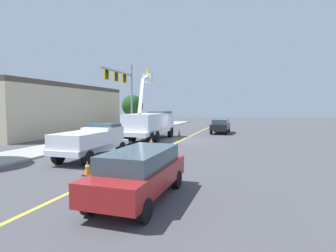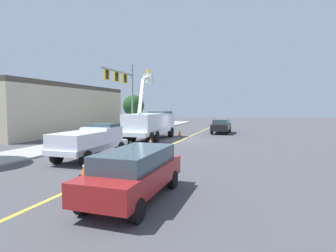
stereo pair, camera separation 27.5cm
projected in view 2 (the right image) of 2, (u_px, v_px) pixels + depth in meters
ground at (182, 140)px, 25.25m from camera, size 120.00×120.00×0.00m
sidewalk_far_side at (109, 137)px, 27.72m from camera, size 60.03×10.28×0.12m
lane_centre_stripe at (182, 140)px, 25.25m from camera, size 49.70×5.75×0.01m
utility_bucket_truck at (151, 123)px, 25.32m from camera, size 8.43×3.40×6.93m
service_pickup_truck at (90, 140)px, 16.05m from camera, size 5.80×2.71×2.06m
passing_minivan at (221, 125)px, 31.71m from camera, size 4.98×2.42×1.69m
trailing_sedan at (135, 171)px, 9.01m from camera, size 4.98×2.42×1.69m
traffic_cone_leading at (85, 168)px, 12.21m from camera, size 0.40×0.40×0.69m
traffic_cone_mid_front at (151, 143)px, 20.41m from camera, size 0.40×0.40×0.80m
traffic_cone_mid_rear at (180, 133)px, 28.66m from camera, size 0.40×0.40×0.78m
traffic_signal_mast at (124, 86)px, 28.53m from camera, size 6.51×1.01×7.92m
commercial_building_backdrop at (58, 109)px, 32.13m from camera, size 20.17×8.68×5.75m
street_tree_right at (133, 106)px, 35.01m from camera, size 2.80×2.80×4.73m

